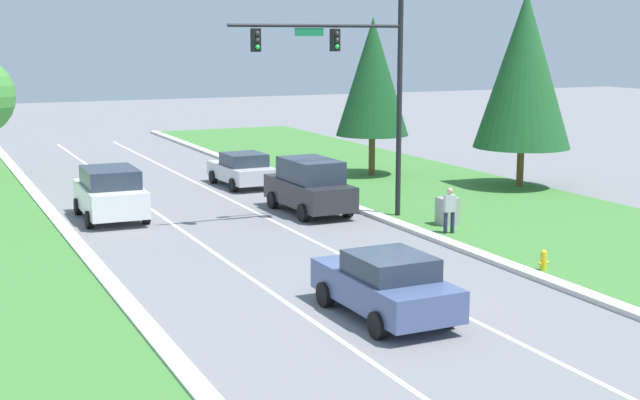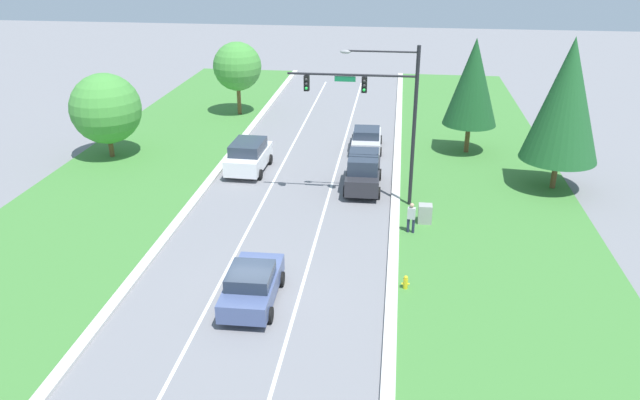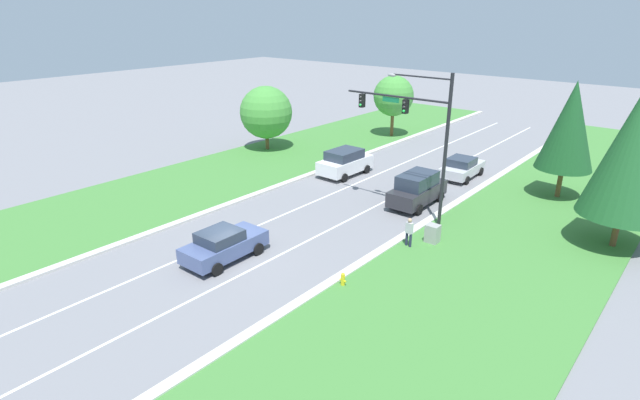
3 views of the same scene
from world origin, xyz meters
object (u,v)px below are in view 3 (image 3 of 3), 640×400
Objects in this scene: white_suv at (345,162)px; fire_hydrant at (343,280)px; charcoal_suv at (417,189)px; oak_far_left_tree at (394,96)px; conifer_far_right_tree at (570,126)px; silver_sedan at (462,167)px; slate_blue_sedan at (224,245)px; pedestrian at (409,231)px; traffic_signal_mast at (418,125)px; conifer_near_right_tree at (635,150)px; oak_near_left_tree at (266,112)px; utility_cabinet at (432,234)px.

fire_hydrant is at bearing -51.74° from white_suv.
oak_far_left_tree is at bearing 126.06° from charcoal_suv.
oak_far_left_tree is at bearing 157.36° from conifer_far_right_tree.
oak_far_left_tree is (-10.96, 7.59, 3.22)m from silver_sedan.
pedestrian reaches higher than slate_blue_sedan.
traffic_signal_mast is 0.99× the size of conifer_near_right_tree.
oak_near_left_tree is 12.89m from oak_far_left_tree.
pedestrian is at bearing 87.40° from fire_hydrant.
conifer_near_right_tree is 26.09m from oak_far_left_tree.
traffic_signal_mast is 6.27m from pedestrian.
conifer_near_right_tree is at bearing -30.94° from oak_far_left_tree.
pedestrian is (6.50, 7.20, 0.11)m from slate_blue_sedan.
slate_blue_sedan is 1.03× the size of silver_sedan.
slate_blue_sedan is 0.75× the size of oak_far_left_tree.
conifer_near_right_tree is (7.67, 5.82, 4.84)m from utility_cabinet.
pedestrian is (10.14, -7.75, -0.08)m from white_suv.
silver_sedan is at bearing 90.62° from charcoal_suv.
charcoal_suv is 17.62m from oak_near_left_tree.
white_suv is at bearing 177.96° from conifer_near_right_tree.
conifer_near_right_tree is at bearing -52.81° from conifer_far_right_tree.
traffic_signal_mast is 10.62m from fire_hydrant.
white_suv is 12.68m from utility_cabinet.
conifer_far_right_tree reaches higher than oak_far_left_tree.
conifer_far_right_tree is at bearing 77.41° from fire_hydrant.
oak_far_left_tree is at bearing 104.04° from slate_blue_sedan.
pedestrian is 22.02m from oak_near_left_tree.
oak_far_left_tree is at bearing 149.06° from conifer_near_right_tree.
slate_blue_sedan is at bearing -50.49° from oak_near_left_tree.
fire_hydrant is 0.09× the size of conifer_far_right_tree.
slate_blue_sedan is 21.14m from conifer_near_right_tree.
pedestrian is at bearing -55.76° from oak_far_left_tree.
utility_cabinet is 22.27m from oak_near_left_tree.
slate_blue_sedan is at bearing -164.35° from fire_hydrant.
oak_near_left_tree reaches higher than fire_hydrant.
oak_far_left_tree is (-13.69, 25.93, 3.67)m from fire_hydrant.
conifer_far_right_tree is (5.73, 9.51, -0.85)m from traffic_signal_mast.
slate_blue_sedan is 6.40× the size of fire_hydrant.
silver_sedan is at bearing 153.00° from conifer_near_right_tree.
traffic_signal_mast reaches higher than utility_cabinet.
white_suv is at bearing -159.31° from conifer_far_right_tree.
pedestrian reaches higher than utility_cabinet.
utility_cabinet is 0.14× the size of conifer_far_right_tree.
conifer_near_right_tree reaches higher than white_suv.
silver_sedan is (3.51, 20.09, -0.04)m from slate_blue_sedan.
white_suv is (-7.37, 2.01, -0.07)m from charcoal_suv.
utility_cabinet is (10.88, -6.49, -0.48)m from white_suv.
conifer_near_right_tree is (18.55, -0.66, 4.37)m from white_suv.
utility_cabinet is at bearing 81.62° from fire_hydrant.
oak_near_left_tree is (-28.32, 1.99, -2.00)m from conifer_near_right_tree.
traffic_signal_mast reaches higher than fire_hydrant.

